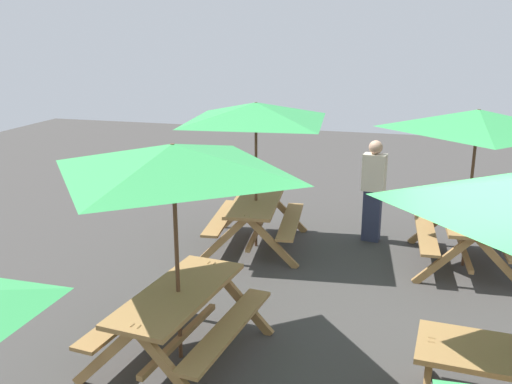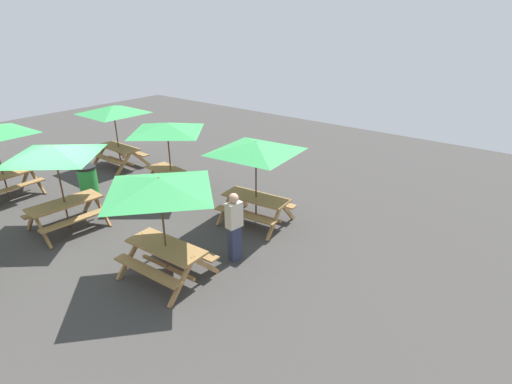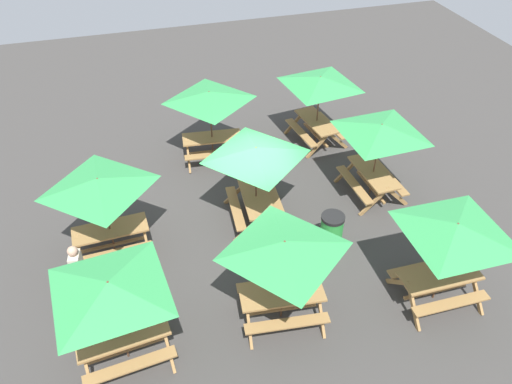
# 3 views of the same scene
# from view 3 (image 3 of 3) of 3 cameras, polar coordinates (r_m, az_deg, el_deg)

# --- Properties ---
(ground_plane) EXTENTS (29.21, 29.21, 0.00)m
(ground_plane) POSITION_cam_3_polar(r_m,az_deg,el_deg) (13.51, -0.76, -3.19)
(ground_plane) COLOR #3D3A38
(ground_plane) RESTS_ON ground
(picnic_table_0) EXTENTS (2.83, 2.83, 2.34)m
(picnic_table_0) POSITION_cam_3_polar(r_m,az_deg,el_deg) (10.99, 21.74, -4.55)
(picnic_table_0) COLOR olive
(picnic_table_0) RESTS_ON ground
(picnic_table_1) EXTENTS (2.81, 2.81, 2.34)m
(picnic_table_1) POSITION_cam_3_polar(r_m,az_deg,el_deg) (9.54, -16.26, -11.05)
(picnic_table_1) COLOR olive
(picnic_table_1) RESTS_ON ground
(picnic_table_2) EXTENTS (2.14, 2.14, 2.34)m
(picnic_table_2) POSITION_cam_3_polar(r_m,az_deg,el_deg) (12.33, 0.00, 3.94)
(picnic_table_2) COLOR olive
(picnic_table_2) RESTS_ON ground
(picnic_table_3) EXTENTS (2.11, 2.11, 2.34)m
(picnic_table_3) POSITION_cam_3_polar(r_m,az_deg,el_deg) (11.88, -17.41, 0.30)
(picnic_table_3) COLOR olive
(picnic_table_3) RESTS_ON ground
(picnic_table_4) EXTENTS (2.20, 2.20, 2.34)m
(picnic_table_4) POSITION_cam_3_polar(r_m,az_deg,el_deg) (14.84, -5.33, 10.30)
(picnic_table_4) COLOR olive
(picnic_table_4) RESTS_ON ground
(picnic_table_5) EXTENTS (2.20, 2.20, 2.34)m
(picnic_table_5) POSITION_cam_3_polar(r_m,az_deg,el_deg) (9.87, 3.23, -6.92)
(picnic_table_5) COLOR olive
(picnic_table_5) RESTS_ON ground
(picnic_table_6) EXTENTS (2.80, 2.80, 2.34)m
(picnic_table_6) POSITION_cam_3_polar(r_m,az_deg,el_deg) (15.75, 7.31, 11.93)
(picnic_table_6) COLOR olive
(picnic_table_6) RESTS_ON ground
(picnic_table_7) EXTENTS (2.83, 2.83, 2.34)m
(picnic_table_7) POSITION_cam_3_polar(r_m,az_deg,el_deg) (13.63, 14.02, 6.42)
(picnic_table_7) COLOR olive
(picnic_table_7) RESTS_ON ground
(trash_bin_green) EXTENTS (0.59, 0.59, 0.98)m
(trash_bin_green) POSITION_cam_3_polar(r_m,az_deg,el_deg) (12.61, 8.62, -4.41)
(trash_bin_green) COLOR green
(trash_bin_green) RESTS_ON ground
(person_standing) EXTENTS (0.27, 0.39, 1.67)m
(person_standing) POSITION_cam_3_polar(r_m,az_deg,el_deg) (11.63, -19.52, -8.71)
(person_standing) COLOR #2D334C
(person_standing) RESTS_ON ground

